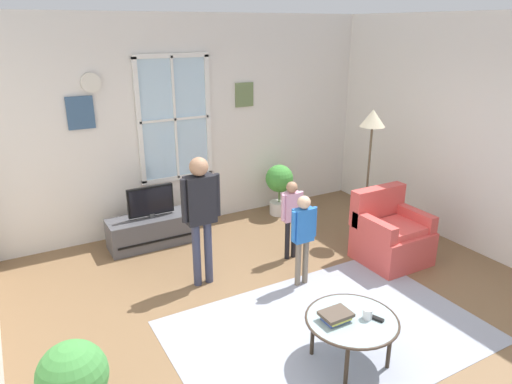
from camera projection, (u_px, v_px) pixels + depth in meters
name	position (u px, v px, depth m)	size (l,w,h in m)	color
ground_plane	(316.00, 324.00, 4.56)	(5.99, 6.48, 0.02)	brown
back_wall	(192.00, 123.00, 6.52)	(5.39, 0.17, 2.90)	silver
area_rug	(327.00, 331.00, 4.44)	(2.88, 1.96, 0.01)	#999EAD
tv_stand	(153.00, 230.00, 6.14)	(1.15, 0.44, 0.40)	#4C4C51
television	(151.00, 201.00, 6.00)	(0.60, 0.08, 0.41)	#4C4C4C
armchair	(390.00, 235.00, 5.69)	(0.76, 0.74, 0.87)	#D14C47
coffee_table	(352.00, 321.00, 3.92)	(0.79, 0.79, 0.43)	#99B2B7
book_stack	(336.00, 316.00, 3.87)	(0.25, 0.19, 0.08)	#435DAF
cup	(367.00, 314.00, 3.90)	(0.08, 0.08, 0.09)	white
remote_near_books	(376.00, 318.00, 3.90)	(0.04, 0.14, 0.02)	black
person_black_shirt	(201.00, 207.00, 4.96)	(0.44, 0.20, 1.47)	#333851
person_pink_shirt	(291.00, 211.00, 5.64)	(0.30, 0.14, 1.00)	black
person_blue_shirt	(303.00, 230.00, 5.04)	(0.32, 0.14, 1.05)	#726656
potted_plant_by_window	(279.00, 184.00, 7.04)	(0.42, 0.42, 0.78)	silver
floor_lamp	(372.00, 131.00, 5.99)	(0.32, 0.32, 1.74)	black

